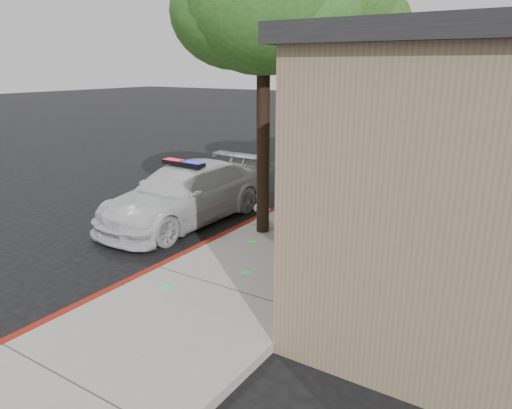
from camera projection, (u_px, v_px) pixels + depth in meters
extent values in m
plane|color=black|center=(155.00, 273.00, 8.86)|extent=(120.00, 120.00, 0.00)
cube|color=gray|center=(303.00, 238.00, 10.43)|extent=(3.20, 60.00, 0.15)
cube|color=#9C2411|center=(246.00, 226.00, 11.23)|extent=(0.14, 60.00, 0.16)
cube|color=black|center=(336.00, 184.00, 7.47)|extent=(0.08, 1.48, 1.68)
cube|color=black|center=(393.00, 155.00, 9.89)|extent=(0.08, 1.48, 1.68)
cube|color=black|center=(428.00, 138.00, 12.31)|extent=(0.08, 1.48, 1.68)
cube|color=black|center=(451.00, 126.00, 14.73)|extent=(0.08, 1.48, 1.68)
cube|color=black|center=(468.00, 117.00, 17.15)|extent=(0.08, 1.48, 1.68)
cube|color=black|center=(480.00, 111.00, 19.57)|extent=(0.08, 1.48, 1.68)
cube|color=black|center=(490.00, 106.00, 21.99)|extent=(0.08, 1.48, 1.68)
imported|color=silver|center=(185.00, 194.00, 11.61)|extent=(2.14, 4.98, 1.43)
cube|color=black|center=(183.00, 163.00, 11.39)|extent=(1.21, 0.31, 0.10)
cube|color=red|center=(174.00, 161.00, 11.56)|extent=(0.53, 0.26, 0.11)
cube|color=#0D18EB|center=(193.00, 164.00, 11.21)|extent=(0.53, 0.26, 0.11)
cylinder|color=silver|center=(263.00, 220.00, 11.29)|extent=(0.33, 0.33, 0.06)
cylinder|color=silver|center=(263.00, 209.00, 11.21)|extent=(0.27, 0.27, 0.54)
cylinder|color=silver|center=(263.00, 197.00, 11.12)|extent=(0.31, 0.31, 0.04)
ellipsoid|color=black|center=(263.00, 195.00, 11.11)|extent=(0.28, 0.28, 0.21)
cylinder|color=black|center=(263.00, 191.00, 11.08)|extent=(0.07, 0.07, 0.06)
cylinder|color=silver|center=(258.00, 206.00, 11.32)|extent=(0.14, 0.14, 0.11)
cylinder|color=silver|center=(267.00, 209.00, 11.08)|extent=(0.14, 0.14, 0.11)
cylinder|color=silver|center=(257.00, 208.00, 11.09)|extent=(0.17, 0.15, 0.14)
cylinder|color=black|center=(263.00, 146.00, 10.11)|extent=(0.28, 0.28, 3.91)
ellipsoid|color=#1D5D1F|center=(295.00, 16.00, 9.24)|extent=(2.61, 2.61, 2.21)
ellipsoid|color=#1D5D1F|center=(237.00, 11.00, 9.40)|extent=(2.71, 2.71, 2.31)
cylinder|color=black|center=(334.00, 126.00, 13.19)|extent=(0.28, 0.28, 3.97)
ellipsoid|color=#1D4615|center=(340.00, 14.00, 12.35)|extent=(3.33, 3.33, 2.83)
ellipsoid|color=#1D4615|center=(360.00, 26.00, 12.34)|extent=(2.68, 2.68, 2.28)
ellipsoid|color=#1D4615|center=(322.00, 23.00, 12.57)|extent=(2.58, 2.58, 2.19)
cylinder|color=black|center=(371.00, 125.00, 15.77)|extent=(0.25, 0.25, 3.41)
ellipsoid|color=#32541A|center=(377.00, 44.00, 15.03)|extent=(2.92, 2.92, 2.48)
ellipsoid|color=#32541A|center=(393.00, 53.00, 14.87)|extent=(2.24, 2.24, 1.90)
ellipsoid|color=#32541A|center=(363.00, 50.00, 15.13)|extent=(2.34, 2.34, 1.99)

